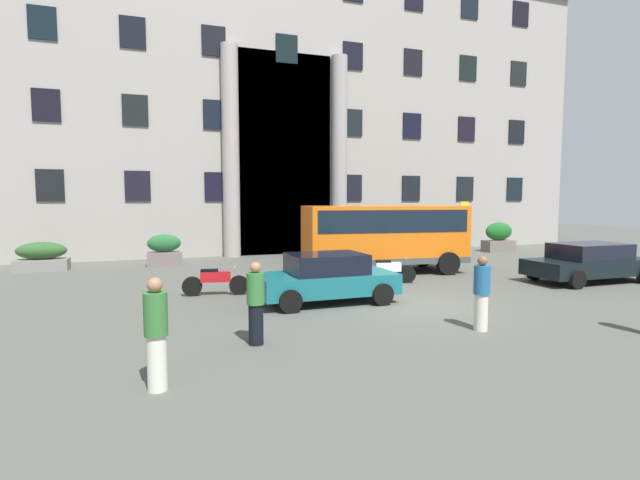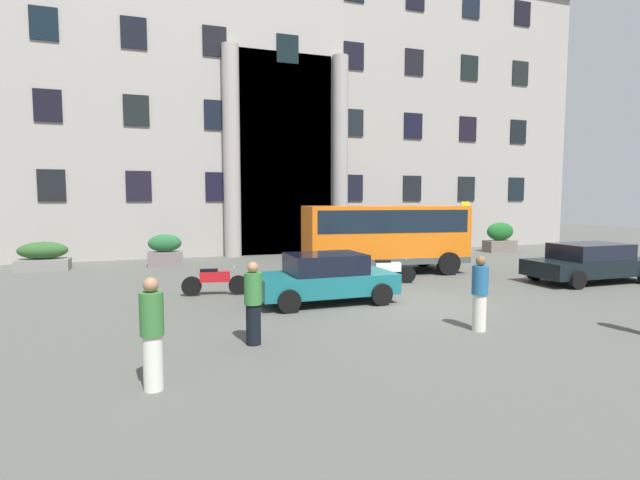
# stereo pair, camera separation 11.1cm
# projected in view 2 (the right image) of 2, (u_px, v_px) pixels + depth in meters

# --- Properties ---
(ground_plane) EXTENTS (80.00, 64.00, 0.12)m
(ground_plane) POSITION_uv_depth(u_px,v_px,m) (408.00, 306.00, 13.41)
(ground_plane) COLOR #4D4F49
(office_building_facade) EXTENTS (37.34, 9.68, 16.29)m
(office_building_facade) POSITION_uv_depth(u_px,v_px,m) (269.00, 114.00, 29.19)
(office_building_facade) COLOR #9B9690
(office_building_facade) RESTS_ON ground_plane
(orange_minibus) EXTENTS (6.59, 3.24, 2.68)m
(orange_minibus) POSITION_uv_depth(u_px,v_px,m) (384.00, 233.00, 19.09)
(orange_minibus) COLOR orange
(orange_minibus) RESTS_ON ground_plane
(bus_stop_sign) EXTENTS (0.44, 0.08, 2.83)m
(bus_stop_sign) POSITION_uv_depth(u_px,v_px,m) (465.00, 224.00, 22.79)
(bus_stop_sign) COLOR #9E9413
(bus_stop_sign) RESTS_ON ground_plane
(hedge_planter_entrance_left) EXTENTS (1.98, 0.93, 1.19)m
(hedge_planter_entrance_left) POSITION_uv_depth(u_px,v_px,m) (43.00, 257.00, 19.63)
(hedge_planter_entrance_left) COLOR slate
(hedge_planter_entrance_left) RESTS_ON ground_plane
(hedge_planter_entrance_right) EXTENTS (1.48, 0.83, 1.51)m
(hedge_planter_entrance_right) POSITION_uv_depth(u_px,v_px,m) (441.00, 240.00, 25.86)
(hedge_planter_entrance_right) COLOR gray
(hedge_planter_entrance_right) RESTS_ON ground_plane
(hedge_planter_east) EXTENTS (1.47, 0.92, 1.52)m
(hedge_planter_east) POSITION_uv_depth(u_px,v_px,m) (378.00, 243.00, 24.15)
(hedge_planter_east) COLOR slate
(hedge_planter_east) RESTS_ON ground_plane
(hedge_planter_west) EXTENTS (1.77, 0.81, 1.65)m
(hedge_planter_west) POSITION_uv_depth(u_px,v_px,m) (500.00, 238.00, 26.67)
(hedge_planter_west) COLOR #6B6057
(hedge_planter_west) RESTS_ON ground_plane
(hedge_planter_far_east) EXTENTS (1.49, 0.72, 1.40)m
(hedge_planter_far_east) POSITION_uv_depth(u_px,v_px,m) (165.00, 251.00, 21.12)
(hedge_planter_far_east) COLOR slate
(hedge_planter_far_east) RESTS_ON ground_plane
(parked_estate_mid) EXTENTS (4.59, 2.07, 1.38)m
(parked_estate_mid) POSITION_uv_depth(u_px,v_px,m) (590.00, 262.00, 16.91)
(parked_estate_mid) COLOR black
(parked_estate_mid) RESTS_ON ground_plane
(white_taxi_kerbside) EXTENTS (3.95, 2.05, 1.40)m
(white_taxi_kerbside) POSITION_uv_depth(u_px,v_px,m) (325.00, 278.00, 13.59)
(white_taxi_kerbside) COLOR #176168
(white_taxi_kerbside) RESTS_ON ground_plane
(motorcycle_far_end) EXTENTS (1.98, 0.55, 0.89)m
(motorcycle_far_end) POSITION_uv_depth(u_px,v_px,m) (296.00, 275.00, 15.73)
(motorcycle_far_end) COLOR black
(motorcycle_far_end) RESTS_ON ground_plane
(motorcycle_near_kerb) EXTENTS (2.00, 0.61, 0.89)m
(motorcycle_near_kerb) POSITION_uv_depth(u_px,v_px,m) (214.00, 281.00, 14.58)
(motorcycle_near_kerb) COLOR black
(motorcycle_near_kerb) RESTS_ON ground_plane
(scooter_by_planter) EXTENTS (1.96, 0.69, 0.89)m
(scooter_by_planter) POSITION_uv_depth(u_px,v_px,m) (387.00, 270.00, 16.66)
(scooter_by_planter) COLOR black
(scooter_by_planter) RESTS_ON ground_plane
(pedestrian_woman_dark_dress) EXTENTS (0.36, 0.36, 1.77)m
(pedestrian_woman_dark_dress) POSITION_uv_depth(u_px,v_px,m) (152.00, 333.00, 7.30)
(pedestrian_woman_dark_dress) COLOR silver
(pedestrian_woman_dark_dress) RESTS_ON ground_plane
(pedestrian_man_red_shirt) EXTENTS (0.36, 0.36, 1.70)m
(pedestrian_man_red_shirt) POSITION_uv_depth(u_px,v_px,m) (253.00, 303.00, 9.62)
(pedestrian_man_red_shirt) COLOR black
(pedestrian_man_red_shirt) RESTS_ON ground_plane
(pedestrian_child_trailing) EXTENTS (0.36, 0.36, 1.70)m
(pedestrian_child_trailing) POSITION_uv_depth(u_px,v_px,m) (480.00, 293.00, 10.62)
(pedestrian_child_trailing) COLOR beige
(pedestrian_child_trailing) RESTS_ON ground_plane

